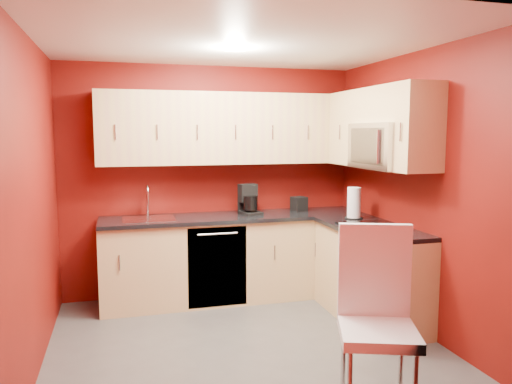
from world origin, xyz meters
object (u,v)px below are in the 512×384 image
coffee_maker (251,200)px  dining_chair (378,322)px  napkin_holder (299,204)px  paper_towel (354,203)px  microwave (385,146)px  sink (149,215)px

coffee_maker → dining_chair: (0.21, -2.39, -0.48)m
napkin_holder → paper_towel: (0.36, -0.62, 0.08)m
microwave → dining_chair: bearing=-120.3°
sink → napkin_holder: 1.66m
microwave → coffee_maker: microwave is taller
coffee_maker → napkin_holder: coffee_maker is taller
napkin_holder → dining_chair: (-0.38, -2.48, -0.40)m
microwave → sink: 2.43m
microwave → coffee_maker: bearing=136.1°
coffee_maker → paper_towel: size_ratio=1.01×
microwave → dining_chair: (-0.82, -1.40, -1.07)m
microwave → dining_chair: 1.94m
coffee_maker → paper_towel: 1.09m
napkin_holder → paper_towel: size_ratio=0.50×
coffee_maker → napkin_holder: bearing=-3.9°
sink → coffee_maker: sink is taller
napkin_holder → dining_chair: bearing=-98.8°
coffee_maker → paper_towel: bearing=-42.0°
coffee_maker → sink: bearing=166.0°
sink → napkin_holder: (1.66, 0.08, 0.05)m
sink → coffee_maker: 1.08m
coffee_maker → paper_towel: (0.95, -0.53, -0.00)m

